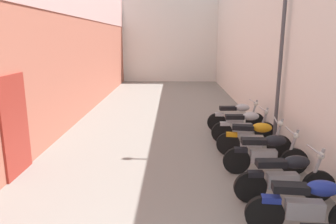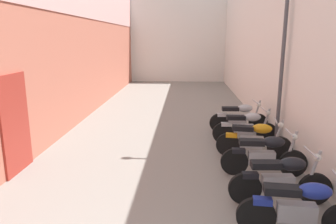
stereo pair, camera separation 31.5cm
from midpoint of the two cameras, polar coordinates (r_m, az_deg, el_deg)
ground_plane at (r=9.85m, az=0.79°, el=-4.19°), size 36.99×36.99×0.00m
building_left at (r=11.95m, az=-15.79°, el=14.48°), size 0.45×20.99×6.57m
building_right at (r=11.79m, az=18.39°, el=11.52°), size 0.45×20.99×5.47m
building_far_end at (r=22.89m, az=2.22°, el=12.81°), size 9.41×2.00×5.60m
motorcycle_third at (r=5.31m, az=24.51°, el=-15.42°), size 1.85×0.58×1.04m
motorcycle_fourth at (r=6.15m, az=21.17°, el=-11.14°), size 1.85×0.58×1.04m
motorcycle_fifth at (r=7.23m, az=18.23°, el=-7.22°), size 1.85×0.58×1.04m
motorcycle_sixth at (r=8.19m, az=16.37°, el=-4.70°), size 1.84×0.58×1.04m
motorcycle_seventh at (r=9.25m, az=14.80°, el=-2.55°), size 1.85×0.58×1.04m
motorcycle_eighth at (r=10.34m, az=13.56°, el=-0.85°), size 1.85×0.58×1.04m
street_lamp at (r=8.84m, az=20.73°, el=12.72°), size 0.79×0.18×5.18m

